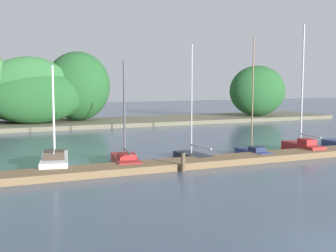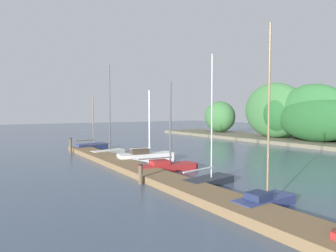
{
  "view_description": "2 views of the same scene",
  "coord_description": "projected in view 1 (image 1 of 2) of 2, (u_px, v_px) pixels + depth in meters",
  "views": [
    {
      "loc": [
        -9.11,
        -7.66,
        4.5
      ],
      "look_at": [
        -0.04,
        13.36,
        2.1
      ],
      "focal_mm": 46.77,
      "sensor_mm": 36.0,
      "label": 1
    },
    {
      "loc": [
        12.48,
        4.87,
        3.65
      ],
      "look_at": [
        -1.91,
        14.46,
        2.78
      ],
      "focal_mm": 30.19,
      "sensor_mm": 36.0,
      "label": 2
    }
  ],
  "objects": [
    {
      "name": "dock_pier",
      "position": [
        174.0,
        164.0,
        22.6
      ],
      "size": [
        29.9,
        1.8,
        0.35
      ],
      "color": "brown",
      "rests_on": "ground"
    },
    {
      "name": "far_shore",
      "position": [
        51.0,
        96.0,
        42.75
      ],
      "size": [
        58.23,
        8.71,
        7.42
      ],
      "color": "#66604C",
      "rests_on": "ground"
    },
    {
      "name": "sailboat_2",
      "position": [
        55.0,
        160.0,
        22.57
      ],
      "size": [
        2.04,
        4.44,
        5.25
      ],
      "rotation": [
        0.0,
        0.0,
        1.39
      ],
      "color": "white",
      "rests_on": "ground"
    },
    {
      "name": "sailboat_3",
      "position": [
        125.0,
        158.0,
        23.49
      ],
      "size": [
        1.74,
        3.97,
        5.53
      ],
      "rotation": [
        0.0,
        0.0,
        1.41
      ],
      "color": "maroon",
      "rests_on": "ground"
    },
    {
      "name": "sailboat_4",
      "position": [
        192.0,
        155.0,
        24.99
      ],
      "size": [
        1.37,
        3.34,
        6.52
      ],
      "rotation": [
        0.0,
        0.0,
        1.68
      ],
      "color": "#232833",
      "rests_on": "ground"
    },
    {
      "name": "sailboat_5",
      "position": [
        253.0,
        151.0,
        25.94
      ],
      "size": [
        0.95,
        2.91,
        6.99
      ],
      "rotation": [
        0.0,
        0.0,
        1.58
      ],
      "color": "navy",
      "rests_on": "ground"
    },
    {
      "name": "sailboat_6",
      "position": [
        302.0,
        144.0,
        27.54
      ],
      "size": [
        1.22,
        3.55,
        7.94
      ],
      "rotation": [
        0.0,
        0.0,
        1.5
      ],
      "color": "maroon",
      "rests_on": "ground"
    },
    {
      "name": "mooring_piling_1",
      "position": [
        183.0,
        162.0,
        21.53
      ],
      "size": [
        0.24,
        0.24,
        0.99
      ],
      "color": "brown",
      "rests_on": "ground"
    }
  ]
}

